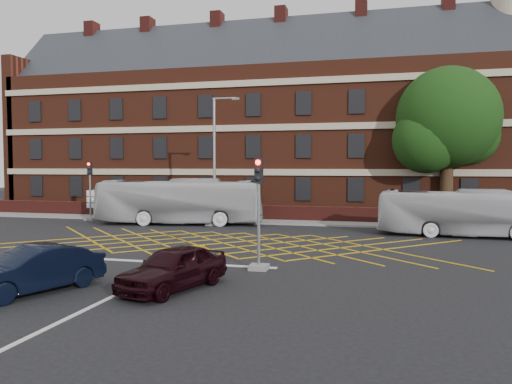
% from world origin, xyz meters
% --- Properties ---
extents(ground, '(120.00, 120.00, 0.00)m').
position_xyz_m(ground, '(0.00, 0.00, 0.00)').
color(ground, black).
rests_on(ground, ground).
extents(victorian_building, '(51.00, 12.17, 20.40)m').
position_xyz_m(victorian_building, '(0.25, 22.00, 7.84)').
color(victorian_building, '#532315').
rests_on(victorian_building, ground).
extents(boundary_wall, '(56.00, 0.50, 1.10)m').
position_xyz_m(boundary_wall, '(0.00, 13.00, 0.55)').
color(boundary_wall, '#501A15').
rests_on(boundary_wall, ground).
extents(far_pavement, '(60.00, 3.00, 0.12)m').
position_xyz_m(far_pavement, '(0.00, 12.00, 0.06)').
color(far_pavement, slate).
rests_on(far_pavement, ground).
extents(box_junction_hatching, '(8.22, 8.22, 0.02)m').
position_xyz_m(box_junction_hatching, '(0.00, 2.00, 0.01)').
color(box_junction_hatching, '#CC990C').
rests_on(box_junction_hatching, ground).
extents(stop_line, '(8.00, 0.30, 0.02)m').
position_xyz_m(stop_line, '(0.00, -3.50, 0.01)').
color(stop_line, silver).
rests_on(stop_line, ground).
extents(centre_line, '(0.15, 14.00, 0.02)m').
position_xyz_m(centre_line, '(0.00, -10.00, 0.01)').
color(centre_line, silver).
rests_on(centre_line, ground).
extents(bus_left, '(11.52, 4.34, 3.13)m').
position_xyz_m(bus_left, '(-5.47, 9.30, 1.57)').
color(bus_left, '#BBBABE').
rests_on(bus_left, ground).
extents(bus_right, '(9.72, 2.70, 2.68)m').
position_xyz_m(bus_right, '(12.49, 7.67, 1.34)').
color(bus_right, '#BBBBBF').
rests_on(bus_right, ground).
extents(car_navy, '(3.04, 4.72, 1.47)m').
position_xyz_m(car_navy, '(-2.68, -9.06, 0.73)').
color(car_navy, black).
rests_on(car_navy, ground).
extents(car_maroon, '(2.85, 4.49, 1.42)m').
position_xyz_m(car_maroon, '(1.44, -7.59, 0.71)').
color(car_maroon, black).
rests_on(car_maroon, ground).
extents(deciduous_tree, '(7.49, 7.18, 11.02)m').
position_xyz_m(deciduous_tree, '(12.33, 15.48, 6.92)').
color(deciduous_tree, black).
rests_on(deciduous_tree, ground).
extents(traffic_light_near, '(0.70, 0.70, 4.27)m').
position_xyz_m(traffic_light_near, '(3.37, -3.94, 1.76)').
color(traffic_light_near, slate).
rests_on(traffic_light_near, ground).
extents(traffic_light_far, '(0.70, 0.70, 4.27)m').
position_xyz_m(traffic_light_far, '(-12.84, 10.02, 1.76)').
color(traffic_light_far, slate).
rests_on(traffic_light_far, ground).
extents(street_lamp, '(2.25, 1.00, 8.49)m').
position_xyz_m(street_lamp, '(-2.86, 9.19, 2.89)').
color(street_lamp, slate).
rests_on(street_lamp, ground).
extents(direction_signs, '(1.10, 0.16, 2.20)m').
position_xyz_m(direction_signs, '(-13.49, 11.43, 1.38)').
color(direction_signs, gray).
rests_on(direction_signs, ground).
extents(utility_cabinet, '(0.44, 0.45, 0.95)m').
position_xyz_m(utility_cabinet, '(1.14, -4.64, 0.47)').
color(utility_cabinet, orange).
rests_on(utility_cabinet, ground).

